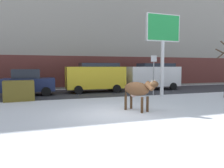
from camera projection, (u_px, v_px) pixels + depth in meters
name	position (u px, v px, depth m)	size (l,w,h in m)	color
ground_plane	(117.00, 114.00, 9.21)	(120.00, 120.00, 0.00)	white
road_strip	(84.00, 93.00, 16.45)	(60.00, 5.60, 0.01)	#333338
building_facade	(72.00, 23.00, 21.89)	(44.00, 6.10, 13.00)	gray
cow_brown	(138.00, 90.00, 9.73)	(1.18, 1.89, 1.54)	brown
billboard	(163.00, 33.00, 14.38)	(2.52, 0.26, 5.56)	silver
car_navy_hatchback	(29.00, 82.00, 15.04)	(3.53, 1.96, 1.86)	#19234C
car_yellow_van	(96.00, 77.00, 16.99)	(4.63, 2.18, 2.32)	gold
car_white_van	(153.00, 76.00, 18.85)	(4.63, 2.18, 2.32)	white
pedestrian_near_billboard	(139.00, 78.00, 20.77)	(0.36, 0.24, 1.73)	#282833
pedestrian_by_cars	(171.00, 78.00, 21.90)	(0.36, 0.24, 1.73)	#282833
dumpster	(19.00, 91.00, 12.74)	(1.70, 1.10, 1.20)	brown
street_sign	(154.00, 72.00, 15.02)	(0.44, 0.08, 2.82)	gray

